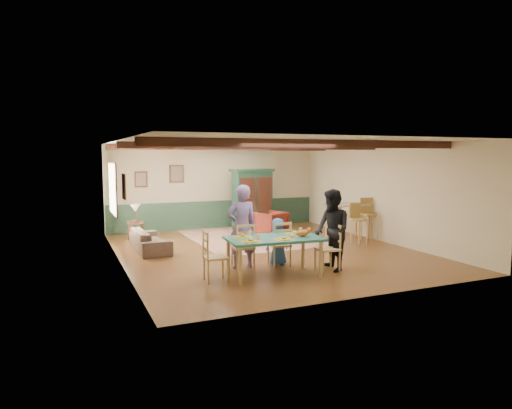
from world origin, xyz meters
name	(u,v)px	position (x,y,z in m)	size (l,w,h in m)	color
floor	(267,251)	(0.00, 0.00, 0.00)	(8.00, 8.00, 0.00)	#573318
wall_back	(216,187)	(0.00, 4.00, 1.35)	(7.00, 0.02, 2.70)	beige
wall_left	(120,203)	(-3.50, 0.00, 1.35)	(0.02, 8.00, 2.70)	beige
wall_right	(382,193)	(3.50, 0.00, 1.35)	(0.02, 8.00, 2.70)	beige
ceiling	(267,142)	(0.00, 0.00, 2.70)	(7.00, 8.00, 0.02)	silver
wainscot_back	(216,214)	(0.00, 3.98, 0.45)	(6.95, 0.03, 0.90)	#223E2E
ceiling_beam_front	(316,144)	(0.00, -2.30, 2.61)	(6.95, 0.16, 0.16)	black
ceiling_beam_mid	(260,146)	(0.00, 0.40, 2.61)	(6.95, 0.16, 0.16)	black
ceiling_beam_back	(226,148)	(0.00, 3.00, 2.61)	(6.95, 0.16, 0.16)	black
window_left	(112,189)	(-3.47, 1.70, 1.55)	(0.06, 1.60, 1.30)	white
picture_left_wall	(124,187)	(-3.47, -0.60, 1.75)	(0.04, 0.42, 0.52)	gray
picture_back_a	(177,174)	(-1.30, 3.97, 1.80)	(0.45, 0.04, 0.55)	gray
picture_back_b	(141,179)	(-2.40, 3.97, 1.65)	(0.38, 0.04, 0.48)	gray
dining_table	(274,257)	(-0.84, -2.17, 0.38)	(1.85, 1.03, 0.77)	#1C5A4D
dining_chair_far_left	(243,246)	(-1.19, -1.40, 0.49)	(0.43, 0.45, 0.97)	tan
dining_chair_far_right	(279,244)	(-0.37, -1.46, 0.49)	(0.43, 0.45, 0.97)	tan
dining_chair_end_left	(216,256)	(-2.01, -2.08, 0.49)	(0.43, 0.45, 0.97)	tan
dining_chair_end_right	(327,248)	(0.34, -2.26, 0.49)	(0.43, 0.45, 0.97)	tan
person_man	(242,227)	(-1.19, -1.32, 0.88)	(0.65, 0.42, 1.77)	slate
person_woman	(332,230)	(0.44, -2.26, 0.85)	(0.82, 0.64, 1.69)	black
person_child	(278,242)	(-0.37, -1.38, 0.52)	(0.50, 0.33, 1.03)	#2858A3
cat	(302,232)	(-0.28, -2.31, 0.86)	(0.37, 0.14, 0.18)	orange
place_setting_near_left	(251,239)	(-1.42, -2.38, 0.82)	(0.41, 0.31, 0.11)	yellow
place_setting_near_center	(284,237)	(-0.75, -2.43, 0.82)	(0.41, 0.31, 0.11)	yellow
place_setting_far_left	(243,234)	(-1.38, -1.87, 0.82)	(0.41, 0.31, 0.11)	yellow
place_setting_far_right	(295,231)	(-0.26, -1.95, 0.82)	(0.41, 0.31, 0.11)	yellow
area_rug	(253,237)	(0.43, 1.89, 0.01)	(3.49, 4.15, 0.01)	beige
armoire	(252,199)	(0.98, 3.29, 0.97)	(1.38, 0.55, 1.94)	#133023
armchair	(270,224)	(0.99, 1.92, 0.37)	(0.79, 0.81, 0.74)	#45110D
sofa	(150,240)	(-2.66, 1.20, 0.27)	(1.83, 0.72, 0.54)	#3A2C24
end_table	(136,232)	(-2.78, 2.69, 0.27)	(0.44, 0.44, 0.54)	black
table_lamp	(135,213)	(-2.78, 2.69, 0.78)	(0.27, 0.27, 0.49)	tan
counter_table	(348,221)	(2.84, 0.65, 0.51)	(1.21, 0.71, 1.01)	beige
bar_stool_left	(359,225)	(2.57, -0.26, 0.56)	(0.39, 0.43, 1.11)	olive
bar_stool_right	(369,219)	(3.24, 0.19, 0.60)	(0.42, 0.46, 1.19)	olive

